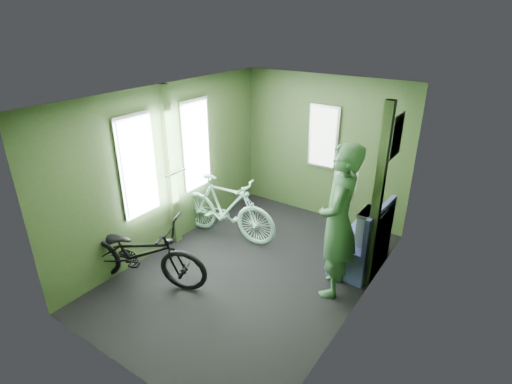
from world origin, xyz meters
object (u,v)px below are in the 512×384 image
bicycle_black (143,283)px  passenger (338,222)px  waste_box (369,243)px  bench_seat (361,248)px  bicycle_mint (227,236)px

bicycle_black → passenger: size_ratio=0.93×
passenger → waste_box: size_ratio=2.11×
waste_box → bench_seat: size_ratio=0.95×
passenger → bench_seat: bearing=157.2°
passenger → waste_box: 0.78m
waste_box → passenger: bearing=-110.7°
bicycle_mint → passenger: bearing=-103.8°
bicycle_mint → passenger: (1.86, -0.27, 0.94)m
bicycle_black → passenger: bearing=-78.2°
passenger → waste_box: passenger is taller
bicycle_mint → bench_seat: (1.96, 0.39, 0.28)m
bench_seat → passenger: bearing=-95.6°
bicycle_black → bicycle_mint: size_ratio=1.07×
bicycle_black → waste_box: size_ratio=1.97×
bicycle_black → bench_seat: 2.86m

